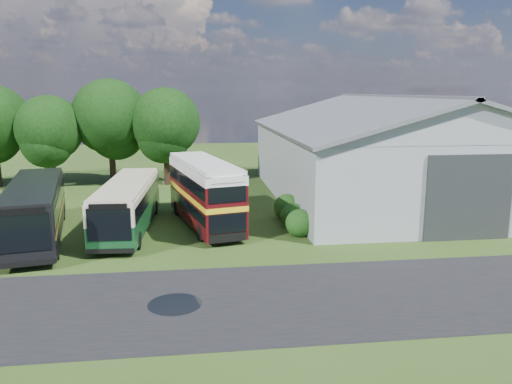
{
  "coord_description": "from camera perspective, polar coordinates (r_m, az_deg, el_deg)",
  "views": [
    {
      "loc": [
        -0.63,
        -22.17,
        8.53
      ],
      "look_at": [
        3.23,
        8.0,
        2.32
      ],
      "focal_mm": 35.0,
      "sensor_mm": 36.0,
      "label": 1
    }
  ],
  "objects": [
    {
      "name": "tree_right_a",
      "position": [
        46.12,
        -10.32,
        7.82
      ],
      "size": [
        6.26,
        6.26,
        8.83
      ],
      "color": "black",
      "rests_on": "ground"
    },
    {
      "name": "bus_maroon_double",
      "position": [
        31.88,
        -5.91,
        -0.16
      ],
      "size": [
        4.72,
        10.11,
        4.21
      ],
      "rotation": [
        0.0,
        0.0,
        0.24
      ],
      "color": "black",
      "rests_on": "ground"
    },
    {
      "name": "tree_mid",
      "position": [
        47.6,
        -16.36,
        8.25
      ],
      "size": [
        6.8,
        6.8,
        9.6
      ],
      "color": "black",
      "rests_on": "ground"
    },
    {
      "name": "shrub_mid",
      "position": [
        31.97,
        4.23,
        -3.97
      ],
      "size": [
        1.6,
        1.6,
        1.6
      ],
      "primitive_type": "sphere",
      "color": "#194714",
      "rests_on": "ground"
    },
    {
      "name": "puddle",
      "position": [
        21.0,
        -9.25,
        -12.59
      ],
      "size": [
        2.2,
        2.2,
        0.01
      ],
      "primitive_type": "cylinder",
      "color": "black",
      "rests_on": "ground"
    },
    {
      "name": "ground",
      "position": [
        23.77,
        -5.36,
        -9.56
      ],
      "size": [
        120.0,
        120.0,
        0.0
      ],
      "primitive_type": "plane",
      "color": "#253D13",
      "rests_on": "ground"
    },
    {
      "name": "bus_green_single",
      "position": [
        31.71,
        -14.42,
        -1.4
      ],
      "size": [
        3.11,
        11.21,
        3.06
      ],
      "rotation": [
        0.0,
        0.0,
        -0.05
      ],
      "color": "black",
      "rests_on": "ground"
    },
    {
      "name": "shrub_front",
      "position": [
        30.09,
        4.98,
        -4.98
      ],
      "size": [
        1.7,
        1.7,
        1.7
      ],
      "primitive_type": "sphere",
      "color": "#194714",
      "rests_on": "ground"
    },
    {
      "name": "shrub_back",
      "position": [
        33.86,
        3.56,
        -3.08
      ],
      "size": [
        1.8,
        1.8,
        1.8
      ],
      "primitive_type": "sphere",
      "color": "#194714",
      "rests_on": "ground"
    },
    {
      "name": "asphalt_road",
      "position": [
        21.3,
        3.21,
        -12.1
      ],
      "size": [
        60.0,
        8.0,
        0.02
      ],
      "primitive_type": "cube",
      "color": "black",
      "rests_on": "ground"
    },
    {
      "name": "bus_dark_single",
      "position": [
        31.58,
        -23.92,
        -1.85
      ],
      "size": [
        5.08,
        12.31,
        3.31
      ],
      "rotation": [
        0.0,
        0.0,
        0.2
      ],
      "color": "black",
      "rests_on": "ground"
    },
    {
      "name": "storage_shed",
      "position": [
        41.46,
        14.96,
        5.11
      ],
      "size": [
        18.8,
        24.8,
        8.15
      ],
      "color": "gray",
      "rests_on": "ground"
    },
    {
      "name": "tree_left_b",
      "position": [
        47.43,
        -22.55,
        6.7
      ],
      "size": [
        5.78,
        5.78,
        8.16
      ],
      "color": "black",
      "rests_on": "ground"
    }
  ]
}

